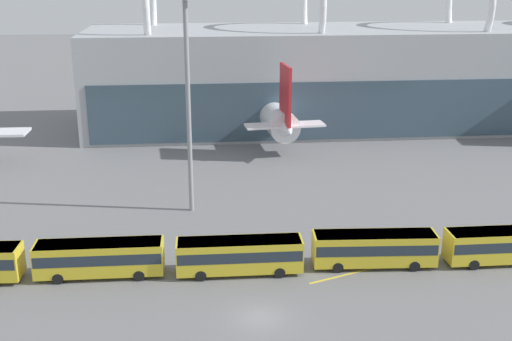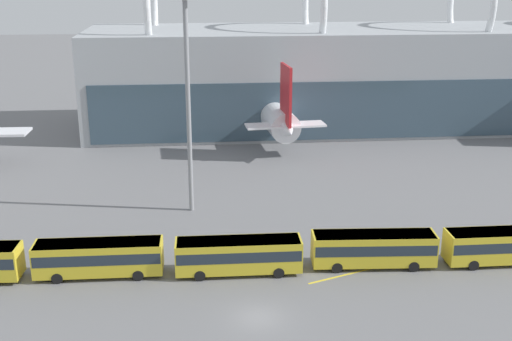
{
  "view_description": "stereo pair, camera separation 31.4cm",
  "coord_description": "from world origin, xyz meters",
  "px_view_note": "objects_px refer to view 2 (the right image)",
  "views": [
    {
      "loc": [
        -4.47,
        -45.02,
        27.08
      ],
      "look_at": [
        2.09,
        25.81,
        4.0
      ],
      "focal_mm": 45.0,
      "sensor_mm": 36.0,
      "label": 1
    },
    {
      "loc": [
        -4.15,
        -45.05,
        27.08
      ],
      "look_at": [
        2.09,
        25.81,
        4.0
      ],
      "focal_mm": 45.0,
      "sensor_mm": 36.0,
      "label": 2
    }
  ],
  "objects_px": {
    "shuttle_bus_1": "(99,256)",
    "shuttle_bus_2": "(239,254)",
    "airliner_at_gate_far": "(268,109)",
    "shuttle_bus_3": "(374,247)",
    "floodlight_mast": "(187,58)",
    "shuttle_bus_4": "(506,244)"
  },
  "relations": [
    {
      "from": "airliner_at_gate_far",
      "to": "shuttle_bus_1",
      "type": "relative_size",
      "value": 2.99
    },
    {
      "from": "shuttle_bus_3",
      "to": "airliner_at_gate_far",
      "type": "bearing_deg",
      "value": 98.69
    },
    {
      "from": "shuttle_bus_1",
      "to": "shuttle_bus_3",
      "type": "height_order",
      "value": "same"
    },
    {
      "from": "shuttle_bus_1",
      "to": "shuttle_bus_4",
      "type": "bearing_deg",
      "value": -0.57
    },
    {
      "from": "shuttle_bus_3",
      "to": "shuttle_bus_4",
      "type": "xyz_separation_m",
      "value": [
        12.59,
        -0.41,
        0.0
      ]
    },
    {
      "from": "airliner_at_gate_far",
      "to": "shuttle_bus_4",
      "type": "relative_size",
      "value": 2.99
    },
    {
      "from": "shuttle_bus_2",
      "to": "shuttle_bus_3",
      "type": "height_order",
      "value": "same"
    },
    {
      "from": "shuttle_bus_1",
      "to": "shuttle_bus_4",
      "type": "height_order",
      "value": "same"
    },
    {
      "from": "airliner_at_gate_far",
      "to": "shuttle_bus_1",
      "type": "bearing_deg",
      "value": 151.72
    },
    {
      "from": "shuttle_bus_2",
      "to": "shuttle_bus_4",
      "type": "height_order",
      "value": "same"
    },
    {
      "from": "floodlight_mast",
      "to": "airliner_at_gate_far",
      "type": "bearing_deg",
      "value": 69.2
    },
    {
      "from": "shuttle_bus_2",
      "to": "shuttle_bus_4",
      "type": "xyz_separation_m",
      "value": [
        25.17,
        -0.11,
        0.0
      ]
    },
    {
      "from": "shuttle_bus_4",
      "to": "floodlight_mast",
      "type": "relative_size",
      "value": 0.47
    },
    {
      "from": "shuttle_bus_2",
      "to": "shuttle_bus_3",
      "type": "relative_size",
      "value": 0.99
    },
    {
      "from": "airliner_at_gate_far",
      "to": "shuttle_bus_1",
      "type": "distance_m",
      "value": 52.25
    },
    {
      "from": "shuttle_bus_1",
      "to": "shuttle_bus_4",
      "type": "distance_m",
      "value": 37.76
    },
    {
      "from": "shuttle_bus_2",
      "to": "floodlight_mast",
      "type": "relative_size",
      "value": 0.47
    },
    {
      "from": "shuttle_bus_1",
      "to": "shuttle_bus_2",
      "type": "distance_m",
      "value": 12.6
    },
    {
      "from": "shuttle_bus_1",
      "to": "floodlight_mast",
      "type": "distance_m",
      "value": 23.43
    },
    {
      "from": "shuttle_bus_1",
      "to": "shuttle_bus_2",
      "type": "relative_size",
      "value": 1.0
    },
    {
      "from": "shuttle_bus_2",
      "to": "floodlight_mast",
      "type": "distance_m",
      "value": 22.83
    },
    {
      "from": "shuttle_bus_1",
      "to": "floodlight_mast",
      "type": "bearing_deg",
      "value": 62.88
    }
  ]
}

